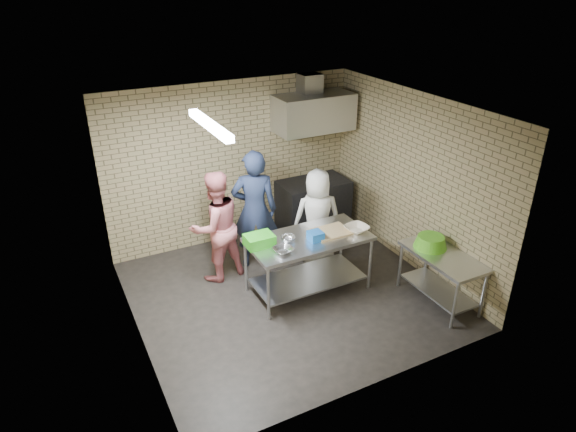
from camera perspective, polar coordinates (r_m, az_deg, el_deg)
The scene contains 24 objects.
floor at distance 7.40m, azimuth 0.02°, elevation -8.79°, with size 4.20×4.20×0.00m, color black.
ceiling at distance 6.25m, azimuth 0.03°, elevation 11.92°, with size 4.20×4.20×0.00m, color black.
back_wall at distance 8.40m, azimuth -6.28°, elevation 5.93°, with size 4.20×0.06×2.70m, color #9C8E61.
front_wall at distance 5.25m, azimuth 10.19°, elevation -7.74°, with size 4.20×0.06×2.70m, color #9C8E61.
left_wall at distance 6.15m, azimuth -17.68°, elevation -3.23°, with size 0.06×4.00×2.70m, color #9C8E61.
right_wall at distance 7.82m, azimuth 13.87°, elevation 3.72°, with size 0.06×4.00×2.70m, color #9C8E61.
prep_table at distance 7.28m, azimuth 2.29°, elevation -5.40°, with size 1.72×0.86×0.86m, color silver.
side_counter at distance 7.37m, azimuth 16.74°, elevation -6.72°, with size 0.60×1.20×0.75m, color silver.
stove at distance 8.99m, azimuth 2.85°, elevation 1.25°, with size 1.20×0.70×0.90m, color black.
range_hood at distance 8.47m, azimuth 2.93°, elevation 11.55°, with size 1.30×0.60×0.60m, color silver.
hood_duct at distance 8.49m, azimuth 2.48°, elevation 14.72°, with size 0.35×0.30×0.30m, color #A5A8AD.
wall_shelf at distance 8.82m, azimuth 3.99°, elevation 10.91°, with size 0.80×0.20×0.04m, color #3F2B19.
fluorescent_fixture at distance 5.89m, azimuth -8.79°, elevation 10.11°, with size 0.10×1.25×0.08m, color white.
green_crate at distance 6.84m, azimuth -3.26°, elevation -2.74°, with size 0.38×0.29×0.15m, color green.
blue_tub at distance 6.98m, azimuth 3.12°, elevation -2.25°, with size 0.19×0.19×0.12m, color #175BB3.
cutting_board at distance 7.20m, azimuth 4.86°, elevation -1.79°, with size 0.52×0.40×0.03m, color tan.
mixing_bowl_a at distance 6.69m, azimuth -0.55°, elevation -3.87°, with size 0.27×0.27×0.07m, color #BABCC2.
mixing_bowl_b at distance 6.96m, azimuth -0.00°, elevation -2.58°, with size 0.20×0.20×0.06m, color silver.
ceramic_bowl at distance 7.27m, azimuth 7.75°, elevation -1.43°, with size 0.33×0.33×0.08m, color beige.
green_basin at distance 7.27m, azimuth 15.77°, elevation -2.80°, with size 0.46×0.46×0.17m, color #59C626, non-canonical shape.
bottle_red at distance 8.67m, azimuth 2.57°, elevation 11.43°, with size 0.07×0.07×0.18m, color #B22619.
man_navy at distance 7.65m, azimuth -3.79°, elevation 0.66°, with size 0.69×0.45×1.90m, color #151C35.
woman_pink at distance 7.45m, azimuth -8.14°, elevation -1.18°, with size 0.82×0.64×1.70m, color #C86A70.
woman_white at distance 7.86m, azimuth 3.30°, elevation -0.08°, with size 0.75×0.49×1.53m, color white.
Camera 1 is at (-2.78, -5.38, 4.25)m, focal length 31.56 mm.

